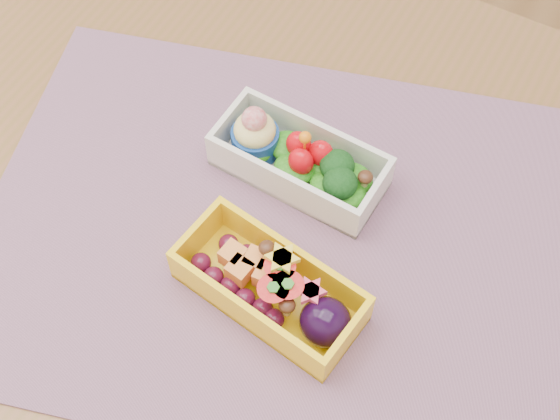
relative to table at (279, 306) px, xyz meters
The scene contains 4 objects.
table is the anchor object (origin of this frame).
placemat 0.11m from the table, 134.31° to the left, with size 0.53×0.41×0.00m, color gray.
bento_white 0.16m from the table, 108.09° to the left, with size 0.17×0.08×0.07m.
bento_yellow 0.13m from the table, 69.04° to the right, with size 0.17×0.09×0.06m.
Camera 1 is at (0.15, -0.27, 1.36)m, focal length 48.71 mm.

